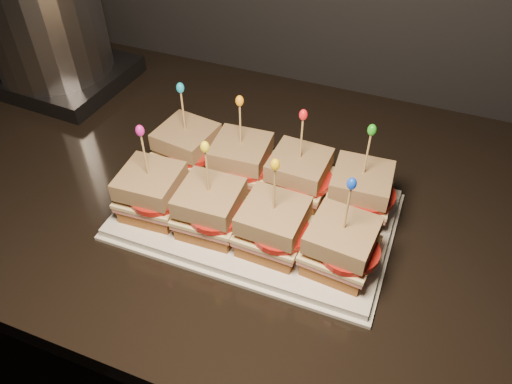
% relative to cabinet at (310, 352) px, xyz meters
% --- Properties ---
extents(cabinet, '(2.54, 0.67, 0.84)m').
position_rel_cabinet_xyz_m(cabinet, '(0.00, 0.00, 0.00)').
color(cabinet, black).
rests_on(cabinet, ground).
extents(granite_slab, '(2.58, 0.71, 0.04)m').
position_rel_cabinet_xyz_m(granite_slab, '(-0.00, 0.00, 0.44)').
color(granite_slab, black).
rests_on(granite_slab, cabinet).
extents(platter, '(0.40, 0.25, 0.02)m').
position_rel_cabinet_xyz_m(platter, '(-0.10, -0.07, 0.46)').
color(platter, white).
rests_on(platter, granite_slab).
extents(platter_rim, '(0.41, 0.26, 0.01)m').
position_rel_cabinet_xyz_m(platter_rim, '(-0.10, -0.07, 0.46)').
color(platter_rim, white).
rests_on(platter_rim, granite_slab).
extents(sandwich_0_bread_bot, '(0.09, 0.09, 0.02)m').
position_rel_cabinet_xyz_m(sandwich_0_bread_bot, '(-0.24, -0.01, 0.48)').
color(sandwich_0_bread_bot, brown).
rests_on(sandwich_0_bread_bot, platter).
extents(sandwich_0_ham, '(0.10, 0.10, 0.01)m').
position_rel_cabinet_xyz_m(sandwich_0_ham, '(-0.24, -0.01, 0.50)').
color(sandwich_0_ham, '#CB6555').
rests_on(sandwich_0_ham, sandwich_0_bread_bot).
extents(sandwich_0_cheese, '(0.10, 0.10, 0.01)m').
position_rel_cabinet_xyz_m(sandwich_0_cheese, '(-0.24, -0.01, 0.50)').
color(sandwich_0_cheese, '#F3DF9A').
rests_on(sandwich_0_cheese, sandwich_0_ham).
extents(sandwich_0_tomato, '(0.08, 0.08, 0.01)m').
position_rel_cabinet_xyz_m(sandwich_0_tomato, '(-0.23, -0.02, 0.51)').
color(sandwich_0_tomato, '#B11A14').
rests_on(sandwich_0_tomato, sandwich_0_cheese).
extents(sandwich_0_bread_top, '(0.09, 0.09, 0.03)m').
position_rel_cabinet_xyz_m(sandwich_0_bread_top, '(-0.24, -0.01, 0.53)').
color(sandwich_0_bread_top, '#572B0E').
rests_on(sandwich_0_bread_top, sandwich_0_tomato).
extents(sandwich_0_pick, '(0.00, 0.00, 0.09)m').
position_rel_cabinet_xyz_m(sandwich_0_pick, '(-0.24, -0.01, 0.57)').
color(sandwich_0_pick, tan).
rests_on(sandwich_0_pick, sandwich_0_bread_top).
extents(sandwich_0_frill, '(0.01, 0.01, 0.02)m').
position_rel_cabinet_xyz_m(sandwich_0_frill, '(-0.24, -0.01, 0.62)').
color(sandwich_0_frill, '#149CC3').
rests_on(sandwich_0_frill, sandwich_0_pick).
extents(sandwich_1_bread_bot, '(0.09, 0.09, 0.02)m').
position_rel_cabinet_xyz_m(sandwich_1_bread_bot, '(-0.15, -0.01, 0.48)').
color(sandwich_1_bread_bot, brown).
rests_on(sandwich_1_bread_bot, platter).
extents(sandwich_1_ham, '(0.09, 0.09, 0.01)m').
position_rel_cabinet_xyz_m(sandwich_1_ham, '(-0.15, -0.01, 0.50)').
color(sandwich_1_ham, '#CB6555').
rests_on(sandwich_1_ham, sandwich_1_bread_bot).
extents(sandwich_1_cheese, '(0.10, 0.09, 0.01)m').
position_rel_cabinet_xyz_m(sandwich_1_cheese, '(-0.15, -0.01, 0.50)').
color(sandwich_1_cheese, '#F3DF9A').
rests_on(sandwich_1_cheese, sandwich_1_ham).
extents(sandwich_1_tomato, '(0.08, 0.08, 0.01)m').
position_rel_cabinet_xyz_m(sandwich_1_tomato, '(-0.14, -0.02, 0.51)').
color(sandwich_1_tomato, '#B11A14').
rests_on(sandwich_1_tomato, sandwich_1_cheese).
extents(sandwich_1_bread_top, '(0.09, 0.09, 0.03)m').
position_rel_cabinet_xyz_m(sandwich_1_bread_top, '(-0.15, -0.01, 0.53)').
color(sandwich_1_bread_top, '#572B0E').
rests_on(sandwich_1_bread_top, sandwich_1_tomato).
extents(sandwich_1_pick, '(0.00, 0.00, 0.09)m').
position_rel_cabinet_xyz_m(sandwich_1_pick, '(-0.15, -0.01, 0.57)').
color(sandwich_1_pick, tan).
rests_on(sandwich_1_pick, sandwich_1_bread_top).
extents(sandwich_1_frill, '(0.01, 0.01, 0.02)m').
position_rel_cabinet_xyz_m(sandwich_1_frill, '(-0.15, -0.01, 0.62)').
color(sandwich_1_frill, '#FE9C13').
rests_on(sandwich_1_frill, sandwich_1_pick).
extents(sandwich_2_bread_bot, '(0.08, 0.08, 0.02)m').
position_rel_cabinet_xyz_m(sandwich_2_bread_bot, '(-0.06, -0.01, 0.48)').
color(sandwich_2_bread_bot, brown).
rests_on(sandwich_2_bread_bot, platter).
extents(sandwich_2_ham, '(0.09, 0.09, 0.01)m').
position_rel_cabinet_xyz_m(sandwich_2_ham, '(-0.06, -0.01, 0.50)').
color(sandwich_2_ham, '#CB6555').
rests_on(sandwich_2_ham, sandwich_2_bread_bot).
extents(sandwich_2_cheese, '(0.09, 0.09, 0.01)m').
position_rel_cabinet_xyz_m(sandwich_2_cheese, '(-0.06, -0.01, 0.50)').
color(sandwich_2_cheese, '#F3DF9A').
rests_on(sandwich_2_cheese, sandwich_2_ham).
extents(sandwich_2_tomato, '(0.08, 0.08, 0.01)m').
position_rel_cabinet_xyz_m(sandwich_2_tomato, '(-0.04, -0.02, 0.51)').
color(sandwich_2_tomato, '#B11A14').
rests_on(sandwich_2_tomato, sandwich_2_cheese).
extents(sandwich_2_bread_top, '(0.09, 0.09, 0.03)m').
position_rel_cabinet_xyz_m(sandwich_2_bread_top, '(-0.06, -0.01, 0.53)').
color(sandwich_2_bread_top, '#572B0E').
rests_on(sandwich_2_bread_top, sandwich_2_tomato).
extents(sandwich_2_pick, '(0.00, 0.00, 0.09)m').
position_rel_cabinet_xyz_m(sandwich_2_pick, '(-0.06, -0.01, 0.57)').
color(sandwich_2_pick, tan).
rests_on(sandwich_2_pick, sandwich_2_bread_top).
extents(sandwich_2_frill, '(0.01, 0.01, 0.02)m').
position_rel_cabinet_xyz_m(sandwich_2_frill, '(-0.06, -0.01, 0.62)').
color(sandwich_2_frill, red).
rests_on(sandwich_2_frill, sandwich_2_pick).
extents(sandwich_3_bread_bot, '(0.09, 0.09, 0.02)m').
position_rel_cabinet_xyz_m(sandwich_3_bread_bot, '(0.04, -0.01, 0.48)').
color(sandwich_3_bread_bot, brown).
rests_on(sandwich_3_bread_bot, platter).
extents(sandwich_3_ham, '(0.09, 0.09, 0.01)m').
position_rel_cabinet_xyz_m(sandwich_3_ham, '(0.04, -0.01, 0.50)').
color(sandwich_3_ham, '#CB6555').
rests_on(sandwich_3_ham, sandwich_3_bread_bot).
extents(sandwich_3_cheese, '(0.10, 0.09, 0.01)m').
position_rel_cabinet_xyz_m(sandwich_3_cheese, '(0.04, -0.01, 0.50)').
color(sandwich_3_cheese, '#F3DF9A').
rests_on(sandwich_3_cheese, sandwich_3_ham).
extents(sandwich_3_tomato, '(0.08, 0.08, 0.01)m').
position_rel_cabinet_xyz_m(sandwich_3_tomato, '(0.05, -0.02, 0.51)').
color(sandwich_3_tomato, '#B11A14').
rests_on(sandwich_3_tomato, sandwich_3_cheese).
extents(sandwich_3_bread_top, '(0.09, 0.09, 0.03)m').
position_rel_cabinet_xyz_m(sandwich_3_bread_top, '(0.04, -0.01, 0.53)').
color(sandwich_3_bread_top, '#572B0E').
rests_on(sandwich_3_bread_top, sandwich_3_tomato).
extents(sandwich_3_pick, '(0.00, 0.00, 0.09)m').
position_rel_cabinet_xyz_m(sandwich_3_pick, '(0.04, -0.01, 0.57)').
color(sandwich_3_pick, tan).
rests_on(sandwich_3_pick, sandwich_3_bread_top).
extents(sandwich_3_frill, '(0.01, 0.01, 0.02)m').
position_rel_cabinet_xyz_m(sandwich_3_frill, '(0.04, -0.01, 0.62)').
color(sandwich_3_frill, green).
rests_on(sandwich_3_frill, sandwich_3_pick).
extents(sandwich_4_bread_bot, '(0.09, 0.09, 0.02)m').
position_rel_cabinet_xyz_m(sandwich_4_bread_bot, '(-0.24, -0.12, 0.48)').
color(sandwich_4_bread_bot, brown).
rests_on(sandwich_4_bread_bot, platter).
extents(sandwich_4_ham, '(0.09, 0.09, 0.01)m').
position_rel_cabinet_xyz_m(sandwich_4_ham, '(-0.24, -0.12, 0.50)').
color(sandwich_4_ham, '#CB6555').
rests_on(sandwich_4_ham, sandwich_4_bread_bot).
extents(sandwich_4_cheese, '(0.10, 0.09, 0.01)m').
position_rel_cabinet_xyz_m(sandwich_4_cheese, '(-0.24, -0.12, 0.50)').
color(sandwich_4_cheese, '#F3DF9A').
rests_on(sandwich_4_cheese, sandwich_4_ham).
extents(sandwich_4_tomato, '(0.08, 0.08, 0.01)m').
position_rel_cabinet_xyz_m(sandwich_4_tomato, '(-0.23, -0.13, 0.51)').
color(sandwich_4_tomato, '#B11A14').
rests_on(sandwich_4_tomato, sandwich_4_cheese).
extents(sandwich_4_bread_top, '(0.09, 0.09, 0.03)m').
position_rel_cabinet_xyz_m(sandwich_4_bread_top, '(-0.24, -0.12, 0.53)').
color(sandwich_4_bread_top, '#572B0E').
rests_on(sandwich_4_bread_top, sandwich_4_tomato).
extents(sandwich_4_pick, '(0.00, 0.00, 0.09)m').
position_rel_cabinet_xyz_m(sandwich_4_pick, '(-0.24, -0.12, 0.57)').
color(sandwich_4_pick, tan).
rests_on(sandwich_4_pick, sandwich_4_bread_top).
extents(sandwich_4_frill, '(0.01, 0.01, 0.02)m').
position_rel_cabinet_xyz_m(sandwich_4_frill, '(-0.24, -0.12, 0.62)').
color(sandwich_4_frill, '#C8188F').
rests_on(sandwich_4_frill, sandwich_4_pick).
extents(sandwich_5_bread_bot, '(0.08, 0.08, 0.02)m').
position_rel_cabinet_xyz_m(sandwich_5_bread_bot, '(-0.15, -0.12, 0.48)').
color(sandwich_5_bread_bot, brown).
rests_on(sandwich_5_bread_bot, platter).
extents(sandwich_5_ham, '(0.09, 0.09, 0.01)m').
position_rel_cabinet_xyz_m(sandwich_5_ham, '(-0.15, -0.12, 0.50)').
color(sandwich_5_ham, '#CB6555').
rests_on(sandwich_5_ham, sandwich_5_bread_bot).
extents(sandwich_5_cheese, '(0.09, 0.09, 0.01)m').
position_rel_cabinet_xyz_m(sandwich_5_cheese, '(-0.15, -0.12, 0.50)').
color(sandwich_5_cheese, '#F3DF9A').
rests_on(sandwich_5_cheese, sandwich_5_ham).
extents(sandwich_5_tomato, '(0.08, 0.08, 0.01)m').
position_rel_cabinet_xyz_m(sandwich_5_tomato, '(-0.14, -0.13, 0.51)').
color(sandwich_5_tomato, '#B11A14').
rests_on(sandwich_5_tomato, sandwich_5_cheese).
extents(sandwich_5_bread_top, '(0.09, 0.09, 0.03)m').
position_rel_cabinet_xyz_m(sandwich_5_bread_top, '(-0.15, -0.12, 0.53)').
color(sandwich_5_bread_top, '#572B0E').
rests_on(sandwich_5_bread_top, sandwich_5_tomato).
extents(sandwich_5_pick, '(0.00, 0.00, 0.09)m').
position_rel_cabinet_xyz_m(sandwich_5_pick, '(-0.15, -0.12, 0.57)').
color(sandwich_5_pick, tan).
rests_on(sandwich_5_pick, sandwich_5_bread_top).
extents(sandwich_5_frill, '(0.01, 0.01, 0.02)m').
position_rel_cabinet_xyz_m(sandwich_5_frill, '(-0.15, -0.12, 0.62)').
color(sandwich_5_frill, yellow).
rests_on(sandwich_5_frill, sandwich_5_pick).
extents(sandwich_6_bread_bot, '(0.08, 0.08, 0.02)m').
position_rel_cabinet_xyz_m(sandwich_6_bread_bot, '(-0.06, -0.12, 0.48)').
color(sandwich_6_bread_bot, brown).
rests_on(sandwich_6_bread_bot, platter).
extents(sandwich_6_ham, '(0.09, 0.09, 0.01)m').
position_rel_cabinet_xyz_m(sandwich_6_ham, '(-0.06, -0.12, 0.50)').
color(sandwich_6_ham, '#CB6555').
rests_on(sandwich_6_ham, sandwich_6_bread_bot).
extents(sandwich_6_cheese, '(0.09, 0.09, 0.01)m').
position_rel_cabinet_xyz_m(sandwich_6_cheese, '(-0.06, -0.12, 0.50)').
color(sandwich_6_cheese, '#F3DF9A').
rests_on(sandwich_6_cheese, sandwich_6_ham).
extents(sandwich_6_tomato, '(0.08, 0.08, 0.01)m').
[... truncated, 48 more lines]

